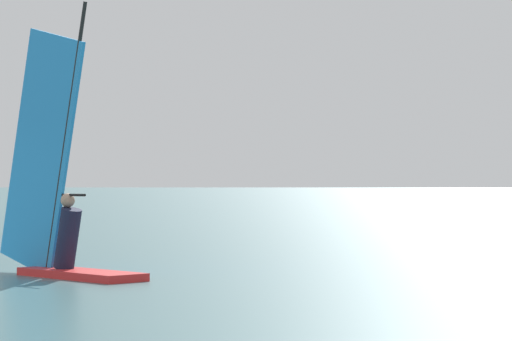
# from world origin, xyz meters

# --- Properties ---
(windsurfer) EXTENTS (3.10, 2.23, 4.27)m
(windsurfer) POSITION_xyz_m (3.16, 2.71, 1.07)
(windsurfer) COLOR red
(windsurfer) RESTS_ON ground_plane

